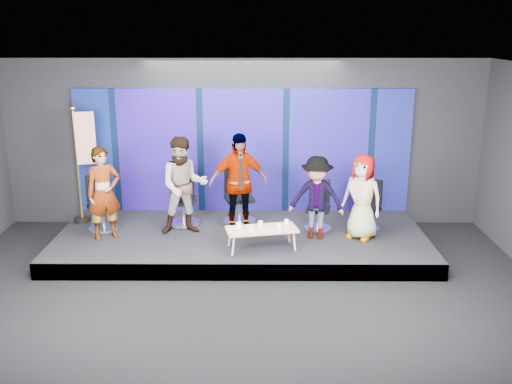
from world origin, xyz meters
TOP-DOWN VIEW (x-y plane):
  - ground at (0.00, 0.00)m, footprint 10.00×10.00m
  - room_walls at (0.00, 0.00)m, footprint 10.02×8.02m
  - riser at (0.00, 2.50)m, footprint 7.00×3.00m
  - backdrop at (0.00, 3.95)m, footprint 7.00×0.08m
  - chair_a at (-2.72, 2.72)m, footprint 0.83×0.83m
  - panelist_a at (-2.52, 2.26)m, footprint 0.76×0.68m
  - chair_b at (-1.18, 3.05)m, footprint 0.75×0.75m
  - panelist_b at (-1.08, 2.55)m, footprint 1.02×0.86m
  - chair_c at (-0.07, 3.17)m, footprint 0.81×0.81m
  - panelist_c at (-0.06, 2.66)m, footprint 1.20×0.73m
  - chair_d at (1.49, 2.77)m, footprint 0.65×0.65m
  - panelist_d at (1.40, 2.28)m, footprint 1.11×0.78m
  - chair_e at (2.43, 2.73)m, footprint 0.77×0.77m
  - panelist_e at (2.23, 2.27)m, footprint 0.93×0.87m
  - coffee_table at (0.38, 1.72)m, footprint 1.33×0.77m
  - mug_a at (-0.02, 1.73)m, footprint 0.09×0.09m
  - mug_b at (0.20, 1.63)m, footprint 0.07×0.07m
  - mug_c at (0.36, 1.80)m, footprint 0.09×0.09m
  - mug_d at (0.69, 1.72)m, footprint 0.07×0.07m
  - mug_e at (0.83, 1.91)m, footprint 0.08×0.08m
  - flag_stand at (-3.13, 3.16)m, footprint 0.54×0.31m

SIDE VIEW (x-z plane):
  - ground at x=0.00m, z-range 0.00..0.00m
  - riser at x=0.00m, z-range 0.00..0.30m
  - chair_d at x=1.49m, z-range 0.13..1.10m
  - chair_e at x=2.43m, z-range 0.13..1.12m
  - coffee_table at x=0.38m, z-range 0.46..0.84m
  - chair_a at x=-2.72m, z-range 0.12..1.19m
  - chair_b at x=-1.18m, z-range 0.10..1.25m
  - chair_c at x=-0.07m, z-range 0.10..1.28m
  - mug_b at x=0.20m, z-range 0.68..0.77m
  - mug_d at x=0.69m, z-range 0.68..0.77m
  - mug_e at x=0.83m, z-range 0.68..0.78m
  - mug_c at x=0.36m, z-range 0.68..0.79m
  - mug_a at x=-0.02m, z-range 0.68..0.79m
  - panelist_d at x=1.40m, z-range 0.30..1.86m
  - panelist_e at x=2.23m, z-range 0.30..1.89m
  - panelist_a at x=-2.52m, z-range 0.30..2.03m
  - panelist_b at x=-1.08m, z-range 0.30..2.17m
  - panelist_c at x=-0.06m, z-range 0.30..2.22m
  - flag_stand at x=-3.13m, z-range 0.37..2.73m
  - backdrop at x=0.00m, z-range 0.30..2.90m
  - room_walls at x=0.00m, z-range 0.67..4.18m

